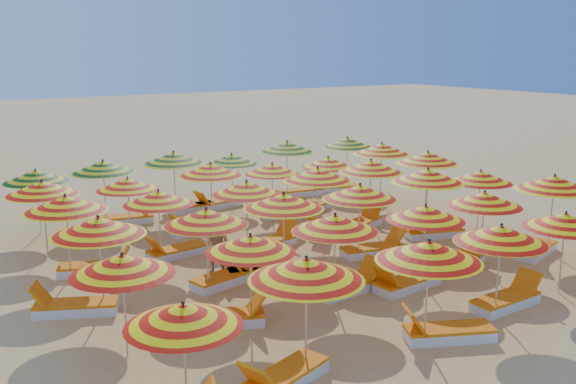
% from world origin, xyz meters
% --- Properties ---
extents(ground, '(120.00, 120.00, 0.00)m').
position_xyz_m(ground, '(0.00, 0.00, 0.00)').
color(ground, tan).
rests_on(ground, ground).
extents(umbrella_0, '(2.29, 2.29, 1.87)m').
position_xyz_m(umbrella_0, '(-5.76, -5.80, 1.65)').
color(umbrella_0, silver).
rests_on(umbrella_0, ground).
extents(umbrella_1, '(2.56, 2.56, 2.10)m').
position_xyz_m(umbrella_1, '(-3.46, -5.58, 1.85)').
color(umbrella_1, silver).
rests_on(umbrella_1, ground).
extents(umbrella_2, '(2.33, 2.33, 2.09)m').
position_xyz_m(umbrella_2, '(-1.00, -5.93, 1.84)').
color(umbrella_2, silver).
rests_on(umbrella_2, ground).
extents(umbrella_3, '(2.04, 2.04, 2.01)m').
position_xyz_m(umbrella_3, '(1.18, -5.74, 1.77)').
color(umbrella_3, silver).
rests_on(umbrella_3, ground).
extents(umbrella_4, '(2.11, 2.11, 1.93)m').
position_xyz_m(umbrella_4, '(3.44, -5.64, 1.70)').
color(umbrella_4, silver).
rests_on(umbrella_4, ground).
extents(umbrella_6, '(2.02, 2.02, 1.97)m').
position_xyz_m(umbrella_6, '(-5.88, -3.38, 1.74)').
color(umbrella_6, silver).
rests_on(umbrella_6, ground).
extents(umbrella_7, '(2.20, 2.20, 1.91)m').
position_xyz_m(umbrella_7, '(-3.30, -3.36, 1.68)').
color(umbrella_7, silver).
rests_on(umbrella_7, ground).
extents(umbrella_8, '(2.29, 2.29, 2.01)m').
position_xyz_m(umbrella_8, '(-1.16, -3.26, 1.77)').
color(umbrella_8, silver).
rests_on(umbrella_8, ground).
extents(umbrella_9, '(1.85, 1.85, 1.95)m').
position_xyz_m(umbrella_9, '(1.24, -3.52, 1.72)').
color(umbrella_9, silver).
rests_on(umbrella_9, ground).
extents(umbrella_10, '(2.37, 2.37, 2.00)m').
position_xyz_m(umbrella_10, '(3.36, -3.41, 1.76)').
color(umbrella_10, silver).
rests_on(umbrella_10, ground).
extents(umbrella_11, '(2.30, 2.30, 2.18)m').
position_xyz_m(umbrella_11, '(5.89, -3.57, 1.92)').
color(umbrella_11, silver).
rests_on(umbrella_11, ground).
extents(umbrella_12, '(2.05, 2.05, 2.09)m').
position_xyz_m(umbrella_12, '(-5.63, -1.05, 1.84)').
color(umbrella_12, silver).
rests_on(umbrella_12, ground).
extents(umbrella_13, '(2.28, 2.28, 2.02)m').
position_xyz_m(umbrella_13, '(-3.31, -1.34, 1.77)').
color(umbrella_13, silver).
rests_on(umbrella_13, ground).
extents(umbrella_14, '(2.24, 2.24, 2.09)m').
position_xyz_m(umbrella_14, '(-1.20, -1.21, 1.84)').
color(umbrella_14, silver).
rests_on(umbrella_14, ground).
extents(umbrella_15, '(2.12, 2.12, 2.08)m').
position_xyz_m(umbrella_15, '(1.02, -1.36, 1.83)').
color(umbrella_15, silver).
rests_on(umbrella_15, ground).
extents(umbrella_16, '(2.61, 2.61, 2.19)m').
position_xyz_m(umbrella_16, '(3.66, -1.10, 1.93)').
color(umbrella_16, silver).
rests_on(umbrella_16, ground).
extents(umbrella_17, '(2.45, 2.45, 1.98)m').
position_xyz_m(umbrella_17, '(5.57, -1.33, 1.74)').
color(umbrella_17, silver).
rests_on(umbrella_17, ground).
extents(umbrella_18, '(2.53, 2.53, 2.10)m').
position_xyz_m(umbrella_18, '(-5.73, 1.32, 1.85)').
color(umbrella_18, silver).
rests_on(umbrella_18, ground).
extents(umbrella_19, '(1.99, 1.99, 1.94)m').
position_xyz_m(umbrella_19, '(-3.42, 1.31, 1.70)').
color(umbrella_19, silver).
rests_on(umbrella_19, ground).
extents(umbrella_20, '(2.28, 2.28, 1.99)m').
position_xyz_m(umbrella_20, '(-1.04, 0.97, 1.75)').
color(umbrella_20, silver).
rests_on(umbrella_20, ground).
extents(umbrella_21, '(2.35, 2.35, 2.14)m').
position_xyz_m(umbrella_21, '(1.29, 0.94, 1.88)').
color(umbrella_21, silver).
rests_on(umbrella_21, ground).
extents(umbrella_22, '(2.43, 2.43, 2.12)m').
position_xyz_m(umbrella_22, '(3.47, 1.19, 1.87)').
color(umbrella_22, silver).
rests_on(umbrella_22, ground).
extents(umbrella_23, '(2.36, 2.36, 2.18)m').
position_xyz_m(umbrella_23, '(5.87, 1.19, 1.92)').
color(umbrella_23, silver).
rests_on(umbrella_23, ground).
extents(umbrella_24, '(2.35, 2.35, 2.06)m').
position_xyz_m(umbrella_24, '(-5.79, 3.61, 1.81)').
color(umbrella_24, silver).
rests_on(umbrella_24, ground).
extents(umbrella_25, '(2.32, 2.32, 1.89)m').
position_xyz_m(umbrella_25, '(-3.48, 3.57, 1.67)').
color(umbrella_25, silver).
rests_on(umbrella_25, ground).
extents(umbrella_26, '(2.54, 2.54, 2.10)m').
position_xyz_m(umbrella_26, '(-0.93, 3.43, 1.84)').
color(umbrella_26, silver).
rests_on(umbrella_26, ground).
extents(umbrella_27, '(1.98, 1.98, 1.88)m').
position_xyz_m(umbrella_27, '(1.23, 3.42, 1.65)').
color(umbrella_27, silver).
rests_on(umbrella_27, ground).
extents(umbrella_28, '(2.17, 2.17, 1.91)m').
position_xyz_m(umbrella_28, '(3.37, 3.32, 1.68)').
color(umbrella_28, silver).
rests_on(umbrella_28, ground).
extents(umbrella_29, '(2.52, 2.52, 2.19)m').
position_xyz_m(umbrella_29, '(5.79, 3.41, 1.93)').
color(umbrella_29, silver).
rests_on(umbrella_29, ground).
extents(umbrella_30, '(2.42, 2.42, 2.00)m').
position_xyz_m(umbrella_30, '(-5.56, 5.67, 1.76)').
color(umbrella_30, silver).
rests_on(umbrella_30, ground).
extents(umbrella_31, '(2.12, 2.12, 2.09)m').
position_xyz_m(umbrella_31, '(-3.57, 5.64, 1.84)').
color(umbrella_31, silver).
rests_on(umbrella_31, ground).
extents(umbrella_32, '(2.21, 2.21, 2.18)m').
position_xyz_m(umbrella_32, '(-1.25, 5.59, 1.92)').
color(umbrella_32, silver).
rests_on(umbrella_32, ground).
extents(umbrella_33, '(1.91, 1.91, 1.89)m').
position_xyz_m(umbrella_33, '(0.96, 5.73, 1.66)').
color(umbrella_33, silver).
rests_on(umbrella_33, ground).
extents(umbrella_34, '(2.51, 2.51, 2.15)m').
position_xyz_m(umbrella_34, '(3.26, 5.77, 1.90)').
color(umbrella_34, silver).
rests_on(umbrella_34, ground).
extents(umbrella_35, '(2.13, 2.13, 2.12)m').
position_xyz_m(umbrella_35, '(5.98, 5.67, 1.86)').
color(umbrella_35, silver).
rests_on(umbrella_35, ground).
extents(lounger_1, '(1.83, 1.12, 0.69)m').
position_xyz_m(lounger_1, '(-4.05, -5.82, 0.15)').
color(lounger_1, white).
rests_on(lounger_1, ground).
extents(lounger_2, '(1.82, 1.24, 0.69)m').
position_xyz_m(lounger_2, '(-0.50, -6.00, 0.15)').
color(lounger_2, white).
rests_on(lounger_2, ground).
extents(lounger_3, '(1.75, 0.65, 0.69)m').
position_xyz_m(lounger_3, '(1.78, -5.55, 0.15)').
color(lounger_3, white).
rests_on(lounger_3, ground).
extents(lounger_5, '(1.82, 1.20, 0.69)m').
position_xyz_m(lounger_5, '(-3.81, -3.14, 0.15)').
color(lounger_5, white).
rests_on(lounger_5, ground).
extents(lounger_6, '(1.78, 0.75, 0.69)m').
position_xyz_m(lounger_6, '(-0.57, -3.06, 0.15)').
color(lounger_6, white).
rests_on(lounger_6, ground).
extents(lounger_7, '(1.78, 0.73, 0.69)m').
position_xyz_m(lounger_7, '(0.64, -3.61, 0.15)').
color(lounger_7, white).
rests_on(lounger_7, ground).
extents(lounger_8, '(1.83, 1.05, 0.69)m').
position_xyz_m(lounger_8, '(2.85, -3.24, 0.15)').
color(lounger_8, white).
rests_on(lounger_8, ground).
extents(lounger_9, '(1.83, 1.07, 0.69)m').
position_xyz_m(lounger_9, '(5.29, -3.60, 0.15)').
color(lounger_9, white).
rests_on(lounger_9, ground).
extents(lounger_10, '(1.82, 1.25, 0.69)m').
position_xyz_m(lounger_10, '(-6.22, -0.95, 0.15)').
color(lounger_10, white).
rests_on(lounger_10, ground).
extents(lounger_11, '(1.82, 0.94, 0.69)m').
position_xyz_m(lounger_11, '(-2.71, -1.09, 0.15)').
color(lounger_11, white).
rests_on(lounger_11, ground).
extents(lounger_12, '(1.82, 1.03, 0.69)m').
position_xyz_m(lounger_12, '(-1.80, -1.07, 0.15)').
color(lounger_12, white).
rests_on(lounger_12, ground).
extents(lounger_13, '(1.81, 0.90, 0.69)m').
position_xyz_m(lounger_13, '(1.62, -1.26, 0.15)').
color(lounger_13, white).
rests_on(lounger_13, ground).
extents(lounger_14, '(1.83, 1.10, 0.69)m').
position_xyz_m(lounger_14, '(4.16, -0.89, 0.15)').
color(lounger_14, white).
rests_on(lounger_14, ground).
extents(lounger_15, '(1.82, 1.19, 0.69)m').
position_xyz_m(lounger_15, '(-5.14, 1.23, 0.15)').
color(lounger_15, white).
rests_on(lounger_15, ground).
extents(lounger_16, '(1.80, 0.83, 0.69)m').
position_xyz_m(lounger_16, '(-2.92, 1.45, 0.15)').
color(lounger_16, white).
rests_on(lounger_16, ground).
extents(lounger_17, '(1.82, 0.95, 0.69)m').
position_xyz_m(lounger_17, '(-0.44, 0.74, 0.15)').
color(lounger_17, white).
rests_on(lounger_17, ground).
extents(lounger_18, '(1.83, 1.13, 0.69)m').
position_xyz_m(lounger_18, '(1.80, 0.91, 0.15)').
color(lounger_18, white).
rests_on(lounger_18, ground).
extents(lounger_19, '(1.82, 1.19, 0.69)m').
position_xyz_m(lounger_19, '(2.97, 0.96, 0.15)').
color(lounger_19, white).
rests_on(lounger_19, ground).
extents(lounger_20, '(1.79, 0.79, 0.69)m').
position_xyz_m(lounger_20, '(-1.53, 3.23, 0.15)').
color(lounger_20, white).
rests_on(lounger_20, ground).
extents(lounger_21, '(1.81, 0.92, 0.69)m').
position_xyz_m(lounger_21, '(1.74, 3.41, 0.15)').
color(lounger_21, white).
rests_on(lounger_21, ground).
extents(lounger_22, '(1.82, 1.24, 0.69)m').
position_xyz_m(lounger_22, '(2.78, 3.48, 0.15)').
color(lounger_22, white).
rests_on(lounger_22, ground).
extents(lounger_23, '(1.81, 0.90, 0.69)m').
position_xyz_m(lounger_23, '(-2.97, 5.39, 0.15)').
color(lounger_23, white).
rests_on(lounger_23, ground).
extents(lounger_24, '(1.78, 0.73, 0.69)m').
position_xyz_m(lounger_24, '(-0.75, 5.70, 0.15)').
color(lounger_24, white).
rests_on(lounger_24, ground).
extents(lounger_25, '(1.79, 0.80, 0.69)m').
position_xyz_m(lounger_25, '(0.36, 5.71, 0.15)').
color(lounger_25, white).
rests_on(lounger_25, ground).
extents(lounger_26, '(1.79, 0.81, 0.69)m').
position_xyz_m(lounger_26, '(3.86, 5.75, 0.15)').
color(lounger_26, white).
rests_on(lounger_26, ground).
extents(lounger_27, '(1.83, 1.10, 0.69)m').
position_xyz_m(lounger_27, '(5.38, 5.55, 0.15)').
color(lounger_27, white).
rests_on(lounger_27, ground).
extents(beachgoer_b, '(0.89, 0.89, 1.46)m').
position_xyz_m(beachgoer_b, '(-2.55, -0.21, 0.73)').
color(beachgoer_b, tan).
rests_on(beachgoer_b, ground).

